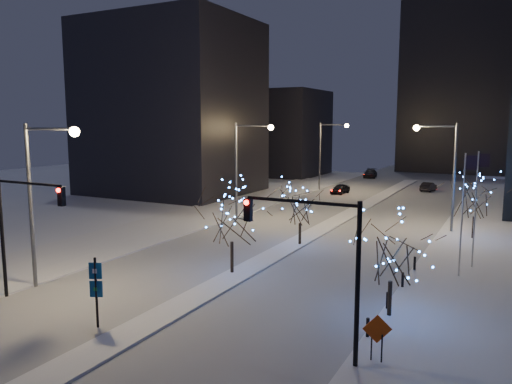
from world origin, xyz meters
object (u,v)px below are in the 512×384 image
Objects in this scene: traffic_signal_west at (19,219)px; construction_sign at (377,333)px; holiday_tree_median_far at (300,204)px; holiday_tree_plaza_far at (475,196)px; street_lamp_w_near at (41,183)px; car_mid at (428,187)px; car_far at (370,173)px; wayfinding_sign at (96,285)px; street_lamp_w_far at (327,147)px; street_lamp_east at (444,162)px; street_lamp_w_mid at (245,157)px; traffic_signal_east at (321,252)px; car_near at (340,189)px; holiday_tree_median_near at (232,214)px; holiday_tree_plaza_near at (391,251)px.

traffic_signal_west reaches higher than construction_sign.
construction_sign is (19.61, 1.78, -3.39)m from traffic_signal_west.
holiday_tree_median_far is 15.30m from holiday_tree_plaza_far.
street_lamp_w_near reaches higher than car_mid.
car_far is 73.04m from wayfinding_sign.
street_lamp_w_far is (0.00, 50.00, 0.00)m from street_lamp_w_near.
street_lamp_w_near is 8.64m from wayfinding_sign.
street_lamp_east reaches higher than car_far.
car_far is at bearing -40.70° from car_mid.
car_mid is 0.70× the size of holiday_tree_plaza_far.
holiday_tree_plaza_far is (21.90, 1.00, -2.72)m from street_lamp_w_mid.
street_lamp_east is at bearing 46.54° from wayfinding_sign.
holiday_tree_median_far is 20.13m from wayfinding_sign.
wayfinding_sign is at bearing 166.56° from construction_sign.
holiday_tree_median_far is 1.48× the size of wayfinding_sign.
street_lamp_w_mid is 1.00× the size of street_lamp_w_far.
holiday_tree_plaza_far is (4.02, 27.00, -0.99)m from traffic_signal_east.
car_near is at bearing -40.08° from street_lamp_w_far.
holiday_tree_median_far is at bearing -144.54° from holiday_tree_plaza_far.
traffic_signal_west is at bearing -176.71° from traffic_signal_east.
car_near is 22.58m from car_far.
street_lamp_w_near is 33.85m from street_lamp_east.
holiday_tree_plaza_far is at bearing 113.23° from car_mid.
holiday_tree_median_far is at bearing -73.99° from street_lamp_w_far.
holiday_tree_median_near reaches higher than holiday_tree_plaza_far.
street_lamp_east reaches higher than wayfinding_sign.
street_lamp_w_mid is 27.06m from traffic_signal_west.
car_mid is (-4.21, 57.06, -4.10)m from traffic_signal_east.
holiday_tree_median_near reaches higher than holiday_tree_median_far.
street_lamp_w_mid reaches higher than holiday_tree_plaza_far.
car_far is (0.88, 72.00, -4.00)m from traffic_signal_west.
car_far is (1.37, 20.00, -5.74)m from street_lamp_w_far.
wayfinding_sign is at bearing -75.99° from street_lamp_w_mid.
wayfinding_sign is (-10.94, -1.81, -2.57)m from traffic_signal_east.
holiday_tree_plaza_far is 2.82× the size of construction_sign.
traffic_signal_west is at bearing -115.06° from holiday_tree_median_far.
street_lamp_w_far is 1.54× the size of holiday_tree_median_near.
street_lamp_w_near reaches higher than holiday_tree_plaza_far.
holiday_tree_median_near is (8.44, 7.79, -2.39)m from street_lamp_w_near.
traffic_signal_west is 49.71m from car_near.
street_lamp_w_near is at bearing -130.11° from holiday_tree_plaza_far.
traffic_signal_east is 4.13m from construction_sign.
street_lamp_east is at bearing 62.36° from holiday_tree_median_near.
holiday_tree_median_far is at bearing -131.37° from street_lamp_east.
street_lamp_w_near is at bearing 176.79° from traffic_signal_east.
car_mid is 39.27m from holiday_tree_median_far.
holiday_tree_plaza_near is at bearing -62.76° from car_near.
street_lamp_east reaches higher than holiday_tree_median_far.
street_lamp_w_far reaches higher than wayfinding_sign.
traffic_signal_east is at bearing 174.82° from construction_sign.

